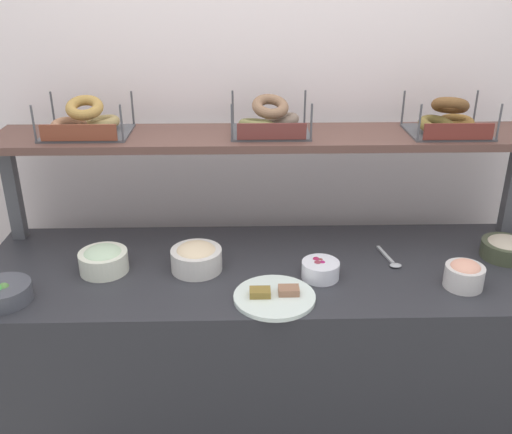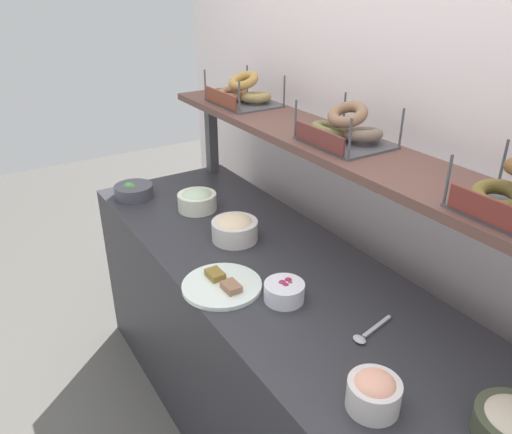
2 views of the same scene
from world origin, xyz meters
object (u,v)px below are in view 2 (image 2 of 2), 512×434
object	(u,v)px
bowl_beet_salad	(284,291)
bowl_veggie_mix	(133,191)
bowl_scallion_spread	(197,200)
bowl_potato_salad	(235,228)
bagel_basket_everything	(243,93)
serving_spoon_near_plate	(367,333)
bowl_lox_spread	(374,392)
serving_plate_white	(222,285)
bagel_basket_poppy	(345,130)

from	to	relation	value
bowl_beet_salad	bowl_veggie_mix	size ratio (longest dim) A/B	0.74
bowl_scallion_spread	bowl_potato_salad	bearing A→B (deg)	0.41
bowl_beet_salad	bagel_basket_everything	size ratio (longest dim) A/B	0.41
serving_spoon_near_plate	bagel_basket_everything	size ratio (longest dim) A/B	0.54
bowl_potato_salad	bowl_veggie_mix	distance (m)	0.66
bowl_beet_salad	bowl_veggie_mix	xyz separation A→B (m)	(-1.07, -0.13, -0.00)
bowl_veggie_mix	bowl_lox_spread	world-z (taller)	bowl_lox_spread
bowl_veggie_mix	serving_plate_white	bearing A→B (deg)	-0.65
bowl_lox_spread	bagel_basket_everything	world-z (taller)	bagel_basket_everything
bagel_basket_everything	bowl_potato_salad	bearing A→B (deg)	-34.95
bowl_scallion_spread	bagel_basket_poppy	xyz separation A→B (m)	(0.61, 0.30, 0.43)
bagel_basket_poppy	bowl_beet_salad	bearing A→B (deg)	-65.27
bowl_potato_salad	bowl_veggie_mix	world-z (taller)	bowl_potato_salad
bowl_lox_spread	bowl_potato_salad	bearing A→B (deg)	171.20
bowl_potato_salad	bagel_basket_everything	size ratio (longest dim) A/B	0.57
bowl_scallion_spread	bowl_potato_salad	distance (m)	0.34
bowl_beet_salad	bagel_basket_everything	distance (m)	1.04
bowl_lox_spread	bowl_beet_salad	bearing A→B (deg)	171.21
serving_plate_white	bowl_veggie_mix	bearing A→B (deg)	179.35
bowl_beet_salad	bowl_veggie_mix	distance (m)	1.08
bowl_beet_salad	bowl_lox_spread	xyz separation A→B (m)	(0.49, -0.08, 0.02)
bagel_basket_everything	serving_spoon_near_plate	bearing A→B (deg)	-12.69
bowl_beet_salad	serving_spoon_near_plate	xyz separation A→B (m)	(0.28, 0.11, -0.03)
serving_plate_white	bowl_potato_salad	bearing A→B (deg)	142.61
bowl_lox_spread	bagel_basket_everything	xyz separation A→B (m)	(-1.36, 0.44, 0.43)
bowl_beet_salad	bagel_basket_poppy	size ratio (longest dim) A/B	0.45
bowl_beet_salad	bagel_basket_everything	world-z (taller)	bagel_basket_everything
bowl_veggie_mix	bowl_lox_spread	xyz separation A→B (m)	(1.56, 0.05, 0.02)
bowl_beet_salad	bowl_veggie_mix	world-z (taller)	bowl_veggie_mix
bowl_potato_salad	bagel_basket_poppy	size ratio (longest dim) A/B	0.62
bowl_scallion_spread	serving_spoon_near_plate	bearing A→B (deg)	2.09
bowl_scallion_spread	bowl_veggie_mix	bearing A→B (deg)	-145.88
bowl_scallion_spread	bowl_lox_spread	distance (m)	1.28
serving_spoon_near_plate	bagel_basket_poppy	distance (m)	0.70
bowl_scallion_spread	serving_spoon_near_plate	xyz separation A→B (m)	(1.06, 0.04, -0.04)
bowl_beet_salad	serving_plate_white	size ratio (longest dim) A/B	0.49
serving_plate_white	bagel_basket_poppy	xyz separation A→B (m)	(0.00, 0.51, 0.47)
bowl_potato_salad	serving_spoon_near_plate	size ratio (longest dim) A/B	1.07
bowl_scallion_spread	serving_spoon_near_plate	size ratio (longest dim) A/B	1.01
bowl_veggie_mix	bagel_basket_everything	distance (m)	0.70
bowl_scallion_spread	serving_spoon_near_plate	world-z (taller)	bowl_scallion_spread
bagel_basket_everything	bagel_basket_poppy	world-z (taller)	same
bowl_lox_spread	bagel_basket_poppy	size ratio (longest dim) A/B	0.45
bowl_scallion_spread	bagel_basket_everything	xyz separation A→B (m)	(-0.09, 0.30, 0.43)
bowl_beet_salad	bowl_potato_salad	bearing A→B (deg)	171.20
bowl_potato_salad	serving_spoon_near_plate	xyz separation A→B (m)	(0.73, 0.04, -0.04)
bowl_scallion_spread	bagel_basket_poppy	distance (m)	0.81
bowl_beet_salad	bowl_potato_salad	world-z (taller)	bowl_potato_salad
bowl_potato_salad	serving_spoon_near_plate	bearing A→B (deg)	2.87
bowl_potato_salad	serving_plate_white	bearing A→B (deg)	-37.39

